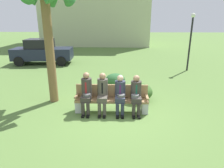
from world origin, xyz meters
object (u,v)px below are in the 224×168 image
(seated_man_centerleft, at_px, (103,91))
(seated_man_rightmost, at_px, (136,93))
(shrub_mid_lawn, at_px, (139,92))
(street_lamp, at_px, (191,36))
(shrub_near_bench, at_px, (115,80))
(park_bench, at_px, (112,99))
(palm_tree_tall, at_px, (46,1))
(parked_car_near, at_px, (42,52))
(building_backdrop, at_px, (97,3))
(seated_man_centerright, at_px, (120,93))
(seated_man_leftmost, at_px, (86,91))

(seated_man_centerleft, distance_m, seated_man_rightmost, 1.09)
(shrub_mid_lawn, height_order, street_lamp, street_lamp)
(shrub_near_bench, height_order, street_lamp, street_lamp)
(shrub_mid_lawn, bearing_deg, park_bench, -134.73)
(seated_man_rightmost, distance_m, palm_tree_tall, 4.21)
(parked_car_near, bearing_deg, building_backdrop, 78.36)
(building_backdrop, bearing_deg, seated_man_rightmost, -80.49)
(shrub_near_bench, bearing_deg, parked_car_near, 138.40)
(building_backdrop, bearing_deg, shrub_near_bench, -81.33)
(seated_man_centerright, height_order, palm_tree_tall, palm_tree_tall)
(shrub_near_bench, xyz_separation_m, building_backdrop, (-2.55, 16.74, 4.37))
(seated_man_centerright, distance_m, shrub_mid_lawn, 1.39)
(palm_tree_tall, height_order, street_lamp, palm_tree_tall)
(palm_tree_tall, distance_m, street_lamp, 8.30)
(park_bench, distance_m, seated_man_centerleft, 0.44)
(palm_tree_tall, height_order, shrub_mid_lawn, palm_tree_tall)
(seated_man_leftmost, bearing_deg, shrub_mid_lawn, 32.03)
(seated_man_leftmost, relative_size, shrub_mid_lawn, 1.27)
(park_bench, height_order, shrub_mid_lawn, park_bench)
(seated_man_centerleft, relative_size, street_lamp, 0.41)
(seated_man_leftmost, distance_m, seated_man_centerleft, 0.52)
(seated_man_centerright, bearing_deg, shrub_mid_lawn, 58.17)
(seated_man_rightmost, xyz_separation_m, parked_car_near, (-5.80, 7.38, 0.12))
(park_bench, height_order, shrub_near_bench, park_bench)
(seated_man_leftmost, xyz_separation_m, parked_car_near, (-4.19, 7.37, 0.09))
(park_bench, xyz_separation_m, seated_man_centerright, (0.28, -0.14, 0.27))
(seated_man_leftmost, bearing_deg, shrub_near_bench, 72.90)
(palm_tree_tall, relative_size, building_backdrop, 0.40)
(seated_man_leftmost, xyz_separation_m, seated_man_rightmost, (1.61, -0.01, -0.04))
(seated_man_centerleft, bearing_deg, shrub_near_bench, 82.89)
(seated_man_rightmost, xyz_separation_m, building_backdrop, (-3.28, 19.61, 3.94))
(seated_man_leftmost, distance_m, parked_car_near, 8.48)
(seated_man_centerright, relative_size, palm_tree_tall, 0.26)
(shrub_mid_lawn, bearing_deg, parked_car_near, 133.84)
(shrub_near_bench, height_order, parked_car_near, parked_car_near)
(seated_man_rightmost, xyz_separation_m, street_lamp, (3.52, 5.88, 1.32))
(seated_man_leftmost, relative_size, parked_car_near, 0.34)
(seated_man_centerleft, distance_m, palm_tree_tall, 3.50)
(parked_car_near, xyz_separation_m, building_backdrop, (2.52, 12.23, 3.82))
(seated_man_rightmost, bearing_deg, palm_tree_tall, 162.62)
(shrub_near_bench, relative_size, parked_car_near, 0.23)
(shrub_near_bench, relative_size, street_lamp, 0.28)
(park_bench, distance_m, building_backdrop, 20.08)
(seated_man_centerright, relative_size, shrub_mid_lawn, 1.20)
(seated_man_leftmost, xyz_separation_m, shrub_mid_lawn, (1.80, 1.13, -0.42))
(parked_car_near, height_order, building_backdrop, building_backdrop)
(parked_car_near, bearing_deg, shrub_mid_lawn, -46.16)
(seated_man_centerleft, distance_m, shrub_mid_lawn, 1.75)
(seated_man_rightmost, bearing_deg, street_lamp, 59.10)
(seated_man_rightmost, relative_size, street_lamp, 0.39)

